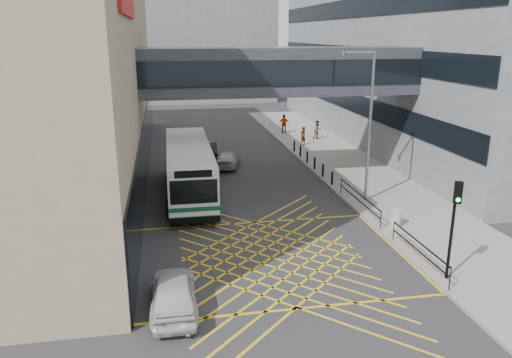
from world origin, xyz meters
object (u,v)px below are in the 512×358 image
traffic_light (454,216)px  pedestrian_a (303,136)px  pedestrian_c (284,124)px  car_silver (228,159)px  street_lamp (367,118)px  car_white (173,292)px  pedestrian_b (317,130)px  car_dark (207,150)px  litter_bin (396,217)px  bus (189,168)px

traffic_light → pedestrian_a: 26.03m
pedestrian_c → pedestrian_a: bearing=110.6°
car_silver → street_lamp: bearing=140.2°
street_lamp → car_silver: bearing=141.8°
car_white → pedestrian_b: 31.76m
car_dark → car_white: bearing=85.8°
street_lamp → litter_bin: (0.10, -4.36, -4.51)m
litter_bin → pedestrian_a: 20.05m
bus → pedestrian_b: size_ratio=6.69×
bus → pedestrian_c: 20.86m
car_white → pedestrian_a: bearing=-114.6°
pedestrian_a → litter_bin: bearing=55.0°
car_white → traffic_light: bearing=-179.0°
traffic_light → pedestrian_c: size_ratio=2.25×
traffic_light → street_lamp: bearing=103.9°
pedestrian_b → bus: bearing=-149.2°
car_white → litter_bin: size_ratio=4.86×
car_white → pedestrian_c: (11.77, 31.80, 0.36)m
car_silver → pedestrian_c: (7.20, 11.58, 0.47)m
traffic_light → litter_bin: size_ratio=4.45×
car_dark → litter_bin: car_dark is taller
car_dark → pedestrian_a: (8.97, 3.24, 0.24)m
car_white → street_lamp: street_lamp is taller
pedestrian_b → street_lamp: bearing=-116.3°
car_white → car_silver: bearing=-102.3°
car_dark → street_lamp: street_lamp is taller
pedestrian_c → car_dark: bearing=63.1°
car_dark → pedestrian_a: 9.54m
car_silver → pedestrian_a: pedestrian_a is taller
car_white → pedestrian_b: (14.23, 28.40, 0.30)m
litter_bin → pedestrian_c: bearing=89.6°
car_white → car_silver: size_ratio=1.14×
car_white → bus: bearing=-95.1°
bus → pedestrian_a: bearing=49.0°
car_dark → car_silver: size_ratio=1.19×
street_lamp → car_white: bearing=-121.3°
car_dark → traffic_light: bearing=112.9°
car_silver → street_lamp: 12.86m
traffic_light → pedestrian_c: 31.74m
pedestrian_a → pedestrian_c: bearing=-119.7°
traffic_light → pedestrian_b: size_ratio=2.40×
car_silver → traffic_light: traffic_light is taller
bus → car_white: size_ratio=2.55×
car_silver → pedestrian_c: bearing=-106.9°
car_silver → litter_bin: 15.85m
car_white → street_lamp: bearing=-137.5°
car_silver → pedestrian_a: 9.57m
street_lamp → pedestrian_c: 21.80m
bus → car_dark: (1.86, 9.05, -1.01)m
pedestrian_a → pedestrian_c: pedestrian_c is taller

